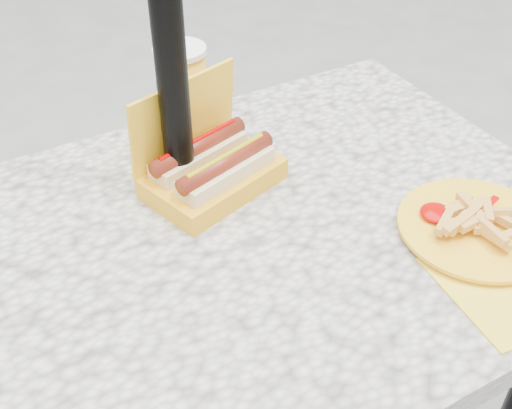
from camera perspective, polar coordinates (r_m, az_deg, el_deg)
picnic_table at (r=1.10m, az=-2.67°, el=-7.58°), size 1.20×0.80×0.75m
hotdog_box at (r=1.11m, az=-4.05°, el=3.34°), size 0.26×0.21×0.19m
fries_plate at (r=1.08m, az=19.11°, el=-2.22°), size 0.27×0.34×0.05m
soda_cup at (r=1.23m, az=-6.52°, el=9.85°), size 0.10×0.10×0.18m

